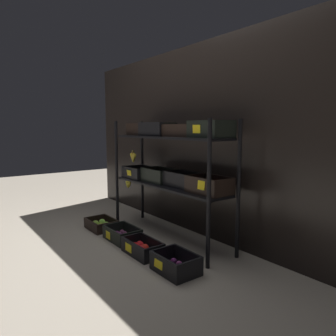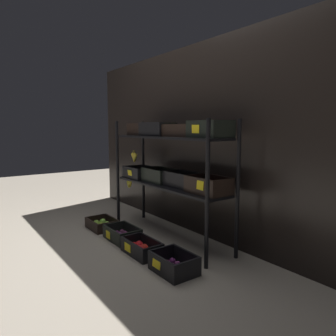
# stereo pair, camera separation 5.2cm
# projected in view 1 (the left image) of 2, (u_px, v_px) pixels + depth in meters

# --- Properties ---
(ground_plane) EXTENTS (10.00, 10.00, 0.00)m
(ground_plane) POSITION_uv_depth(u_px,v_px,m) (168.00, 237.00, 3.02)
(ground_plane) COLOR gray
(storefront_wall) EXTENTS (3.82, 0.12, 1.83)m
(storefront_wall) POSITION_uv_depth(u_px,v_px,m) (197.00, 141.00, 3.12)
(storefront_wall) COLOR black
(storefront_wall) RESTS_ON ground_plane
(display_rack) EXTENTS (1.56, 0.36, 1.11)m
(display_rack) POSITION_uv_depth(u_px,v_px,m) (170.00, 160.00, 2.93)
(display_rack) COLOR black
(display_rack) RESTS_ON ground_plane
(crate_ground_apple_green) EXTENTS (0.33, 0.24, 0.11)m
(crate_ground_apple_green) POSITION_uv_depth(u_px,v_px,m) (101.00, 225.00, 3.26)
(crate_ground_apple_green) COLOR black
(crate_ground_apple_green) RESTS_ON ground_plane
(crate_ground_plum) EXTENTS (0.35, 0.24, 0.12)m
(crate_ground_plum) POSITION_uv_depth(u_px,v_px,m) (122.00, 236.00, 2.94)
(crate_ground_plum) COLOR black
(crate_ground_plum) RESTS_ON ground_plane
(crate_ground_apple_red) EXTENTS (0.36, 0.21, 0.12)m
(crate_ground_apple_red) POSITION_uv_depth(u_px,v_px,m) (143.00, 249.00, 2.60)
(crate_ground_apple_red) COLOR black
(crate_ground_apple_red) RESTS_ON ground_plane
(crate_ground_right_plum) EXTENTS (0.33, 0.25, 0.14)m
(crate_ground_right_plum) POSITION_uv_depth(u_px,v_px,m) (176.00, 266.00, 2.29)
(crate_ground_right_plum) COLOR black
(crate_ground_right_plum) RESTS_ON ground_plane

